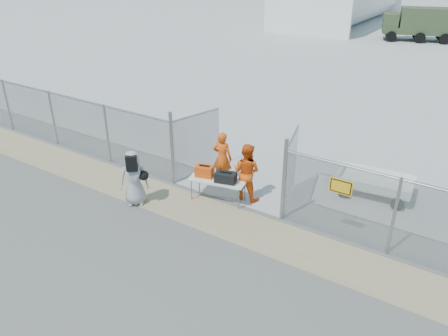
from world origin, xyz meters
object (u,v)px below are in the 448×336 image
Objects in this scene: folding_table at (218,189)px; security_worker_left at (222,158)px; utility_trailer at (375,185)px; security_worker_right at (246,172)px; visitor at (134,178)px.

security_worker_left reaches higher than folding_table.
security_worker_left is 4.93m from utility_trailer.
security_worker_right is 3.41m from visitor.
visitor is at bearing -148.46° from utility_trailer.
security_worker_right is at bearing 148.95° from security_worker_left.
security_worker_right reaches higher than security_worker_left.
security_worker_left is (-0.52, 1.03, 0.53)m from folding_table.
utility_trailer is (3.98, 2.98, -0.02)m from folding_table.
security_worker_right is 1.05× the size of visitor.
security_worker_left is 0.98× the size of security_worker_right.
folding_table reaches higher than utility_trailer.
visitor is at bearing 35.36° from security_worker_right.
visitor is 0.60× the size of utility_trailer.
folding_table is at bearing 37.20° from security_worker_right.
utility_trailer is at bearing 24.83° from folding_table.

